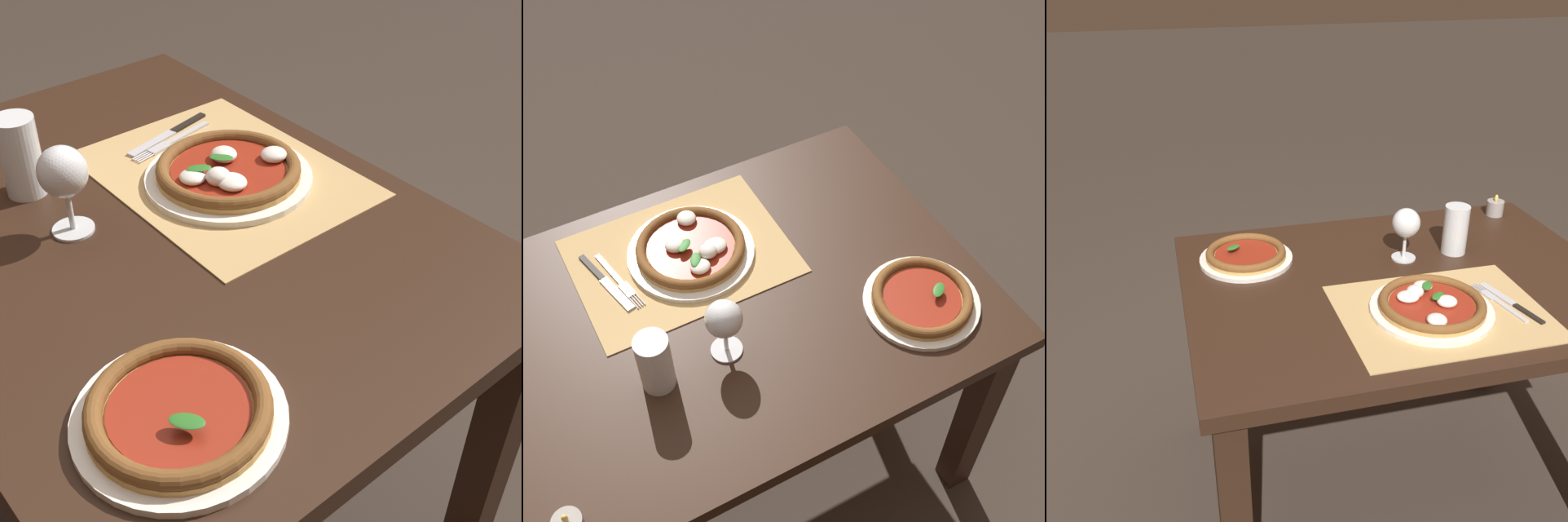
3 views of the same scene
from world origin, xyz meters
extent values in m
plane|color=#382D26|center=(0.00, 0.00, 0.00)|extent=(24.00, 24.00, 0.00)
cube|color=black|center=(0.00, 0.00, 0.72)|extent=(1.17, 0.84, 0.04)
cube|color=black|center=(-0.52, -0.36, 0.35)|extent=(0.07, 0.07, 0.70)
cube|color=black|center=(-0.52, 0.36, 0.35)|extent=(0.07, 0.07, 0.70)
cube|color=tan|center=(0.03, -0.18, 0.74)|extent=(0.51, 0.38, 0.00)
cylinder|color=silver|center=(0.01, -0.18, 0.75)|extent=(0.31, 0.31, 0.01)
cylinder|color=tan|center=(0.01, -0.18, 0.76)|extent=(0.26, 0.26, 0.01)
torus|color=brown|center=(0.01, -0.18, 0.77)|extent=(0.26, 0.26, 0.02)
cylinder|color=maroon|center=(0.01, -0.18, 0.77)|extent=(0.21, 0.21, 0.00)
ellipsoid|color=silver|center=(0.02, -0.10, 0.78)|extent=(0.05, 0.05, 0.02)
ellipsoid|color=silver|center=(-0.02, -0.26, 0.78)|extent=(0.05, 0.05, 0.02)
ellipsoid|color=silver|center=(0.04, -0.19, 0.78)|extent=(0.05, 0.05, 0.02)
ellipsoid|color=silver|center=(-0.02, -0.13, 0.78)|extent=(0.04, 0.04, 0.03)
ellipsoid|color=silver|center=(-0.04, -0.14, 0.78)|extent=(0.06, 0.05, 0.02)
ellipsoid|color=#286B23|center=(0.02, -0.12, 0.79)|extent=(0.04, 0.05, 0.00)
ellipsoid|color=#286B23|center=(0.02, -0.17, 0.79)|extent=(0.05, 0.05, 0.00)
cylinder|color=silver|center=(-0.39, 0.21, 0.75)|extent=(0.27, 0.27, 0.01)
cylinder|color=tan|center=(-0.39, 0.21, 0.76)|extent=(0.23, 0.23, 0.01)
torus|color=brown|center=(-0.39, 0.21, 0.77)|extent=(0.23, 0.23, 0.02)
cylinder|color=maroon|center=(-0.39, 0.21, 0.76)|extent=(0.18, 0.18, 0.00)
ellipsoid|color=#286B23|center=(-0.43, 0.22, 0.78)|extent=(0.05, 0.05, 0.00)
cylinder|color=silver|center=(0.05, 0.12, 0.74)|extent=(0.07, 0.07, 0.00)
cylinder|color=silver|center=(0.05, 0.12, 0.78)|extent=(0.01, 0.01, 0.06)
ellipsoid|color=silver|center=(0.05, 0.12, 0.85)|extent=(0.08, 0.08, 0.08)
ellipsoid|color=#AD5B14|center=(0.05, 0.12, 0.84)|extent=(0.07, 0.07, 0.05)
cylinder|color=silver|center=(0.21, 0.12, 0.81)|extent=(0.07, 0.07, 0.15)
cylinder|color=black|center=(0.21, 0.12, 0.80)|extent=(0.07, 0.07, 0.12)
cylinder|color=silver|center=(0.21, 0.12, 0.86)|extent=(0.07, 0.07, 0.02)
cube|color=#B7B7BC|center=(0.20, -0.22, 0.75)|extent=(0.03, 0.12, 0.00)
cube|color=#B7B7BC|center=(0.18, -0.14, 0.75)|extent=(0.03, 0.05, 0.00)
cylinder|color=#B7B7BC|center=(0.19, -0.10, 0.75)|extent=(0.01, 0.04, 0.00)
cylinder|color=#B7B7BC|center=(0.18, -0.10, 0.75)|extent=(0.01, 0.04, 0.00)
cylinder|color=#B7B7BC|center=(0.17, -0.10, 0.75)|extent=(0.01, 0.04, 0.00)
cylinder|color=#B7B7BC|center=(0.17, -0.10, 0.75)|extent=(0.01, 0.04, 0.00)
cube|color=black|center=(0.23, -0.25, 0.75)|extent=(0.04, 0.10, 0.01)
cube|color=#B7B7BC|center=(0.21, -0.14, 0.75)|extent=(0.05, 0.12, 0.00)
ellipsoid|color=#F9C64C|center=(0.47, 0.34, 0.80)|extent=(0.01, 0.01, 0.02)
camera|label=1|loc=(-0.90, 0.51, 1.44)|focal=50.00mm
camera|label=2|loc=(0.37, 0.96, 2.05)|focal=50.00mm
camera|label=3|loc=(-0.60, -1.34, 1.55)|focal=42.00mm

